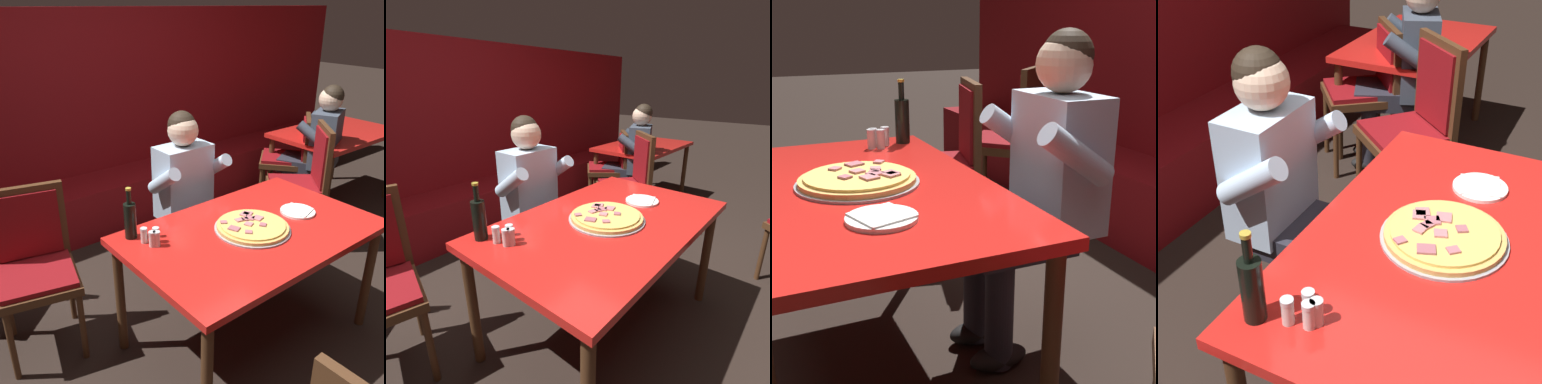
# 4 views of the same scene
# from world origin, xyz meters

# --- Properties ---
(main_dining_table) EXTENTS (1.43, 0.89, 0.75)m
(main_dining_table) POSITION_xyz_m (0.00, 0.00, 0.68)
(main_dining_table) COLOR #4C2D19
(main_dining_table) RESTS_ON ground_plane
(pizza) EXTENTS (0.43, 0.43, 0.05)m
(pizza) POSITION_xyz_m (-0.00, 0.00, 0.77)
(pizza) COLOR #9E9EA3
(pizza) RESTS_ON main_dining_table
(plate_white_paper) EXTENTS (0.21, 0.21, 0.02)m
(plate_white_paper) POSITION_xyz_m (0.37, -0.02, 0.76)
(plate_white_paper) COLOR white
(plate_white_paper) RESTS_ON main_dining_table
(beer_bottle) EXTENTS (0.07, 0.07, 0.29)m
(beer_bottle) POSITION_xyz_m (-0.58, 0.35, 0.86)
(beer_bottle) COLOR black
(beer_bottle) RESTS_ON main_dining_table
(shaker_parmesan) EXTENTS (0.04, 0.04, 0.09)m
(shaker_parmesan) POSITION_xyz_m (-0.55, 0.26, 0.79)
(shaker_parmesan) COLOR silver
(shaker_parmesan) RESTS_ON main_dining_table
(shaker_oregano) EXTENTS (0.04, 0.04, 0.09)m
(shaker_oregano) POSITION_xyz_m (-0.54, 0.20, 0.79)
(shaker_oregano) COLOR silver
(shaker_oregano) RESTS_ON main_dining_table
(shaker_black_pepper) EXTENTS (0.04, 0.04, 0.09)m
(shaker_black_pepper) POSITION_xyz_m (-0.52, 0.19, 0.79)
(shaker_black_pepper) COLOR silver
(shaker_black_pepper) RESTS_ON main_dining_table
(shaker_red_pepper_flakes) EXTENTS (0.04, 0.04, 0.09)m
(shaker_red_pepper_flakes) POSITION_xyz_m (-0.50, 0.22, 0.79)
(shaker_red_pepper_flakes) COLOR silver
(shaker_red_pepper_flakes) RESTS_ON main_dining_table
(diner_seated_blue_shirt) EXTENTS (0.53, 0.53, 1.27)m
(diner_seated_blue_shirt) POSITION_xyz_m (0.09, 0.68, 0.71)
(diner_seated_blue_shirt) COLOR black
(diner_seated_blue_shirt) RESTS_ON ground_plane
(dining_chair_far_left) EXTENTS (0.62, 0.62, 1.04)m
(dining_chair_far_left) POSITION_xyz_m (1.21, 0.55, 0.60)
(dining_chair_far_left) COLOR #4C2D19
(dining_chair_far_left) RESTS_ON ground_plane
(dining_chair_side_aisle) EXTENTS (0.62, 0.62, 0.95)m
(dining_chair_side_aisle) POSITION_xyz_m (1.63, 1.05, 0.58)
(dining_chair_side_aisle) COLOR #4C2D19
(dining_chair_side_aisle) RESTS_ON ground_plane
(diner_standing_companion) EXTENTS (0.60, 0.62, 1.27)m
(diner_standing_companion) POSITION_xyz_m (1.70, 0.83, 0.71)
(diner_standing_companion) COLOR black
(diner_standing_companion) RESTS_ON ground_plane
(background_dining_table) EXTENTS (1.22, 0.80, 0.75)m
(background_dining_table) POSITION_xyz_m (2.12, 0.90, 0.66)
(background_dining_table) COLOR #4C2D19
(background_dining_table) RESTS_ON ground_plane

